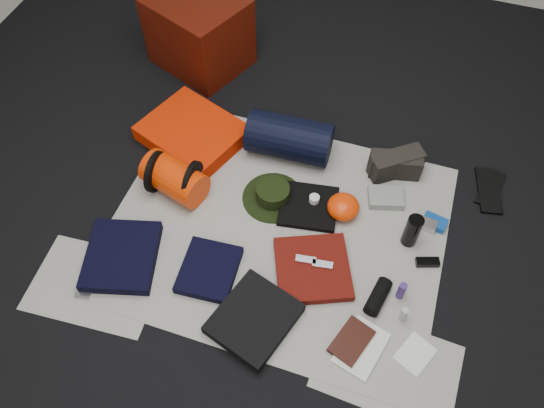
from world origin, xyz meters
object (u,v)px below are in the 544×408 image
(water_bottle, at_px, (412,231))
(compact_camera, at_px, (426,224))
(sleeping_pad, at_px, (193,133))
(navy_duffel, at_px, (289,138))
(paperback_book, at_px, (351,341))
(red_cabinet, at_px, (199,32))
(stuff_sack, at_px, (175,178))

(water_bottle, height_order, compact_camera, water_bottle)
(sleeping_pad, bearing_deg, navy_duffel, 7.78)
(water_bottle, relative_size, paperback_book, 0.97)
(navy_duffel, bearing_deg, water_bottle, -28.43)
(red_cabinet, distance_m, paperback_book, 1.98)
(red_cabinet, bearing_deg, paperback_book, -26.45)
(red_cabinet, bearing_deg, compact_camera, -5.39)
(stuff_sack, distance_m, water_bottle, 1.19)
(sleeping_pad, distance_m, stuff_sack, 0.36)
(compact_camera, bearing_deg, paperback_book, -99.66)
(stuff_sack, xyz_separation_m, water_bottle, (1.19, 0.07, 0.00))
(red_cabinet, bearing_deg, navy_duffel, -14.60)
(navy_duffel, relative_size, compact_camera, 4.52)
(red_cabinet, height_order, stuff_sack, red_cabinet)
(water_bottle, bearing_deg, stuff_sack, -176.70)
(navy_duffel, bearing_deg, stuff_sack, -140.43)
(sleeping_pad, xyz_separation_m, navy_duffel, (0.53, 0.07, 0.07))
(sleeping_pad, bearing_deg, water_bottle, -12.70)
(navy_duffel, bearing_deg, red_cabinet, 141.07)
(water_bottle, bearing_deg, sleeping_pad, 167.30)
(navy_duffel, xyz_separation_m, water_bottle, (0.71, -0.35, -0.02))
(red_cabinet, distance_m, water_bottle, 1.71)
(stuff_sack, bearing_deg, compact_camera, 8.07)
(compact_camera, relative_size, paperback_book, 0.50)
(compact_camera, bearing_deg, red_cabinet, 159.76)
(water_bottle, bearing_deg, red_cabinet, 148.10)
(paperback_book, bearing_deg, navy_duffel, 140.98)
(paperback_book, bearing_deg, compact_camera, 92.50)
(sleeping_pad, height_order, water_bottle, water_bottle)
(navy_duffel, relative_size, water_bottle, 2.35)
(navy_duffel, distance_m, compact_camera, 0.82)
(stuff_sack, bearing_deg, water_bottle, 3.30)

